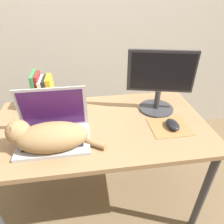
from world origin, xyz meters
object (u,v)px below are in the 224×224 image
object	(u,v)px
book_row	(44,92)
computer_mouse	(173,125)
laptop	(54,130)
cat	(47,136)
external_monitor	(160,80)

from	to	relation	value
book_row	computer_mouse	bearing A→B (deg)	-25.31
laptop	cat	world-z (taller)	laptop
cat	computer_mouse	xyz separation A→B (m)	(0.68, 0.07, -0.05)
cat	computer_mouse	world-z (taller)	cat
external_monitor	computer_mouse	distance (m)	0.28
computer_mouse	laptop	bearing A→B (deg)	179.76
laptop	cat	xyz separation A→B (m)	(-0.02, -0.07, 0.02)
laptop	cat	size ratio (longest dim) A/B	0.76
laptop	computer_mouse	world-z (taller)	laptop
cat	laptop	bearing A→B (deg)	73.45
laptop	external_monitor	size ratio (longest dim) A/B	0.92
external_monitor	book_row	world-z (taller)	external_monitor
cat	external_monitor	size ratio (longest dim) A/B	1.21
cat	external_monitor	bearing A→B (deg)	23.03
laptop	external_monitor	bearing A→B (deg)	18.05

